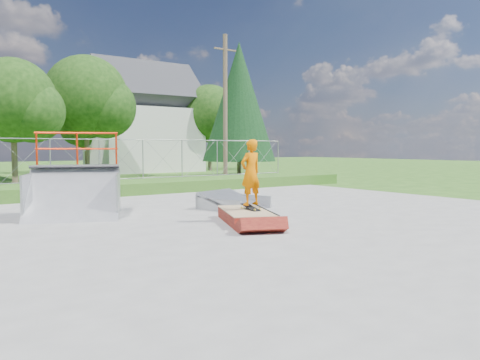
{
  "coord_description": "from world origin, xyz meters",
  "views": [
    {
      "loc": [
        -6.77,
        -9.23,
        1.94
      ],
      "look_at": [
        0.2,
        0.47,
        1.1
      ],
      "focal_mm": 35.0,
      "sensor_mm": 36.0,
      "label": 1
    }
  ],
  "objects_px": {
    "flat_bank_ramp": "(234,201)",
    "skater": "(251,175)",
    "quarter_pipe": "(73,175)",
    "grind_box": "(246,217)"
  },
  "relations": [
    {
      "from": "quarter_pipe",
      "to": "skater",
      "type": "xyz_separation_m",
      "value": [
        3.53,
        -3.26,
        0.04
      ]
    },
    {
      "from": "grind_box",
      "to": "skater",
      "type": "height_order",
      "value": "skater"
    },
    {
      "from": "grind_box",
      "to": "flat_bank_ramp",
      "type": "xyz_separation_m",
      "value": [
        1.28,
        2.34,
        0.09
      ]
    },
    {
      "from": "quarter_pipe",
      "to": "flat_bank_ramp",
      "type": "bearing_deg",
      "value": 11.41
    },
    {
      "from": "quarter_pipe",
      "to": "flat_bank_ramp",
      "type": "height_order",
      "value": "quarter_pipe"
    },
    {
      "from": "grind_box",
      "to": "quarter_pipe",
      "type": "bearing_deg",
      "value": 158.4
    },
    {
      "from": "flat_bank_ramp",
      "to": "skater",
      "type": "height_order",
      "value": "skater"
    },
    {
      "from": "flat_bank_ramp",
      "to": "skater",
      "type": "relative_size",
      "value": 1.05
    },
    {
      "from": "quarter_pipe",
      "to": "skater",
      "type": "height_order",
      "value": "quarter_pipe"
    },
    {
      "from": "flat_bank_ramp",
      "to": "skater",
      "type": "xyz_separation_m",
      "value": [
        -1.09,
        -2.28,
        0.97
      ]
    }
  ]
}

